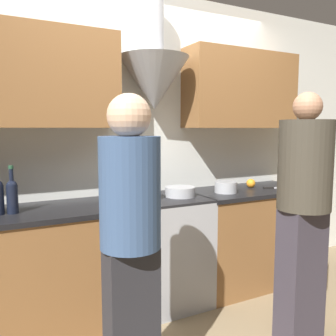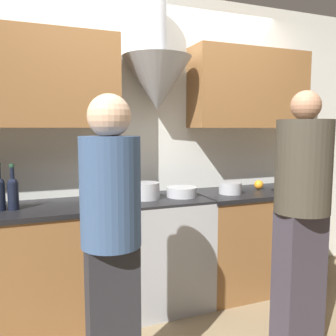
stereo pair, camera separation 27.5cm
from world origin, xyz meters
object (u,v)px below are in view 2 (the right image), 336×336
mixing_bowl (182,192)px  person_foreground_left (111,236)px  stove_range (163,250)px  orange_fruit (259,185)px  stock_pot (146,191)px  saucepan (230,188)px  wine_bottle_7 (13,192)px  person_foreground_right (301,210)px

mixing_bowl → person_foreground_left: 1.18m
stove_range → mixing_bowl: (0.15, -0.03, 0.48)m
mixing_bowl → orange_fruit: (0.81, 0.07, 0.00)m
stove_range → stock_pot: 0.53m
stove_range → saucepan: size_ratio=4.57×
mixing_bowl → person_foreground_left: (-0.78, -0.89, -0.03)m
orange_fruit → person_foreground_left: bearing=-149.0°
orange_fruit → person_foreground_left: size_ratio=0.05×
stock_pot → mixing_bowl: 0.30m
saucepan → mixing_bowl: bearing=176.2°
mixing_bowl → wine_bottle_7: bearing=-179.8°
stove_range → orange_fruit: bearing=2.7°
saucepan → person_foreground_right: bearing=-88.5°
wine_bottle_7 → person_foreground_left: (0.48, -0.88, -0.11)m
orange_fruit → saucepan: (-0.36, -0.10, 0.01)m
stock_pot → person_foreground_left: size_ratio=0.14×
mixing_bowl → saucepan: 0.44m
stock_pot → saucepan: size_ratio=1.12×
wine_bottle_7 → orange_fruit: (2.07, 0.07, -0.08)m
wine_bottle_7 → saucepan: bearing=-0.9°
wine_bottle_7 → saucepan: (1.70, -0.03, -0.08)m
person_foreground_left → stove_range: bearing=55.3°
saucepan → person_foreground_left: person_foreground_left is taller
stock_pot → person_foreground_left: 1.03m
stock_pot → saucepan: stock_pot is taller
mixing_bowl → orange_fruit: 0.81m
mixing_bowl → saucepan: (0.44, -0.03, 0.01)m
person_foreground_right → orange_fruit: bearing=69.7°
mixing_bowl → person_foreground_left: bearing=-131.5°
stove_range → orange_fruit: orange_fruit is taller
mixing_bowl → stock_pot: bearing=176.4°
stock_pot → saucepan: (0.74, -0.05, -0.02)m
person_foreground_left → person_foreground_right: size_ratio=0.96×
saucepan → person_foreground_right: (0.02, -0.83, -0.01)m
stove_range → stock_pot: stock_pot is taller
saucepan → person_foreground_left: 1.49m
stove_range → person_foreground_right: size_ratio=0.53×
wine_bottle_7 → orange_fruit: 2.07m
wine_bottle_7 → person_foreground_left: bearing=-61.4°
orange_fruit → person_foreground_left: (-1.59, -0.96, -0.03)m
wine_bottle_7 → orange_fruit: bearing=2.0°
stove_range → person_foreground_left: (-0.63, -0.91, 0.45)m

